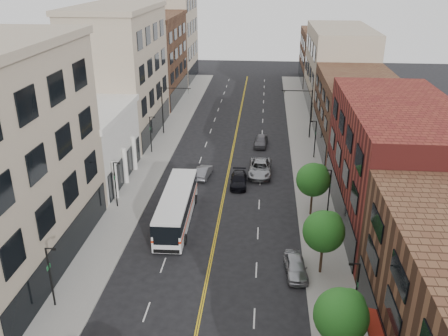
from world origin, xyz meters
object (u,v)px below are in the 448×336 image
(car_lane_behind, at_px, (203,172))
(car_parked_far, at_px, (296,266))
(car_lane_c, at_px, (261,141))
(car_lane_b, at_px, (260,168))
(city_bus, at_px, (177,205))
(car_lane_a, at_px, (239,180))

(car_lane_behind, bearing_deg, car_parked_far, 125.57)
(car_lane_behind, height_order, car_lane_c, car_lane_c)
(car_lane_b, xyz_separation_m, car_lane_c, (-0.05, 10.09, -0.09))
(city_bus, xyz_separation_m, car_parked_far, (11.36, -7.79, -1.10))
(car_parked_far, height_order, car_lane_b, car_lane_b)
(car_parked_far, xyz_separation_m, car_lane_a, (-5.74, 16.90, -0.06))
(car_lane_a, distance_m, car_lane_c, 13.66)
(car_parked_far, height_order, car_lane_c, car_lane_c)
(city_bus, bearing_deg, car_lane_a, 56.87)
(car_lane_a, bearing_deg, car_lane_b, 53.07)
(car_parked_far, relative_size, car_lane_behind, 1.04)
(car_lane_a, bearing_deg, car_lane_c, 78.92)
(car_lane_behind, xyz_separation_m, car_lane_a, (4.40, -1.99, -0.01))
(car_lane_behind, bearing_deg, car_lane_c, -113.30)
(car_lane_c, bearing_deg, city_bus, -104.30)
(car_lane_b, bearing_deg, car_lane_behind, -167.21)
(car_parked_far, height_order, car_lane_a, car_parked_far)
(car_parked_far, distance_m, car_lane_b, 20.53)
(car_lane_behind, distance_m, car_lane_a, 4.83)
(car_lane_c, bearing_deg, car_lane_a, -94.80)
(car_lane_a, bearing_deg, car_lane_behind, 154.65)
(car_lane_behind, distance_m, car_lane_b, 6.97)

